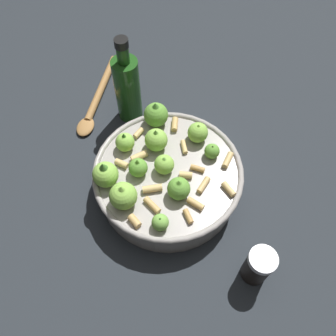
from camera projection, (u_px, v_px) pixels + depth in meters
name	position (u px, v px, depth m)	size (l,w,h in m)	color
ground_plane	(168.00, 187.00, 0.68)	(2.40, 2.40, 0.00)	#23282D
cooking_pan	(166.00, 176.00, 0.65)	(0.27, 0.27, 0.12)	#9E9993
pepper_shaker	(258.00, 266.00, 0.56)	(0.05, 0.05, 0.08)	black
olive_oil_bottle	(127.00, 88.00, 0.71)	(0.05, 0.05, 0.20)	#1E4C19
wooden_spoon	(97.00, 99.00, 0.80)	(0.24, 0.06, 0.02)	#9E703D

